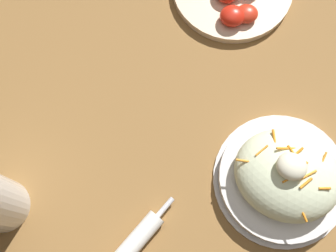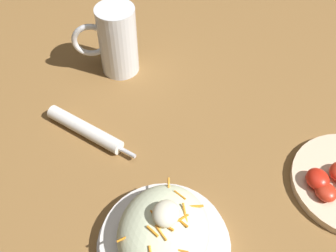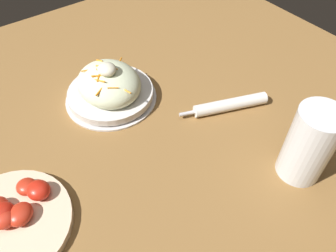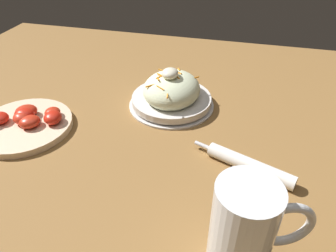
{
  "view_description": "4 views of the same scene",
  "coord_description": "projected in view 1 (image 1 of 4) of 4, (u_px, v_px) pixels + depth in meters",
  "views": [
    {
      "loc": [
        0.1,
        -0.21,
        0.71
      ],
      "look_at": [
        0.04,
        -0.05,
        0.09
      ],
      "focal_mm": 47.7,
      "sensor_mm": 36.0,
      "label": 1
    },
    {
      "loc": [
        0.5,
        0.02,
        0.61
      ],
      "look_at": [
        0.06,
        -0.08,
        0.08
      ],
      "focal_mm": 43.16,
      "sensor_mm": 36.0,
      "label": 2
    },
    {
      "loc": [
        -0.31,
        0.18,
        0.53
      ],
      "look_at": [
        0.03,
        -0.07,
        0.07
      ],
      "focal_mm": 34.91,
      "sensor_mm": 36.0,
      "label": 3
    },
    {
      "loc": [
        -0.43,
        -0.21,
        0.43
      ],
      "look_at": [
        0.05,
        -0.09,
        0.07
      ],
      "focal_mm": 33.58,
      "sensor_mm": 36.0,
      "label": 4
    }
  ],
  "objects": [
    {
      "name": "salad_plate",
      "position": [
        285.0,
        176.0,
        0.68
      ],
      "size": [
        0.21,
        0.21,
        0.1
      ],
      "color": "silver",
      "rests_on": "ground_plane"
    },
    {
      "name": "ground_plane",
      "position": [
        153.0,
        105.0,
        0.75
      ],
      "size": [
        1.43,
        1.43,
        0.0
      ],
      "primitive_type": "plane",
      "color": "olive"
    }
  ]
}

